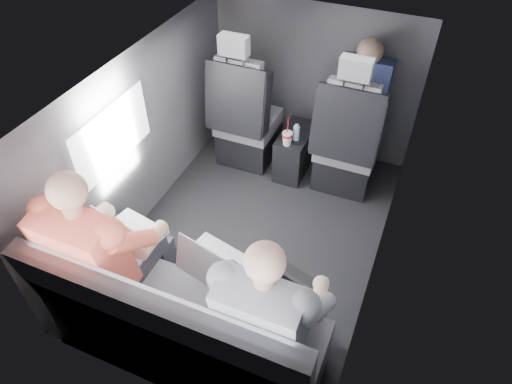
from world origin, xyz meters
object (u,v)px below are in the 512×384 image
at_px(rear_bench, 183,328).
at_px(center_console, 295,151).
at_px(front_seat_left, 246,123).
at_px(laptop_black, 281,284).
at_px(passenger_rear_left, 106,250).
at_px(passenger_front_right, 362,95).
at_px(soda_cup, 287,138).
at_px(passenger_rear_right, 271,312).
at_px(water_bottle, 296,133).
at_px(laptop_silver, 210,260).
at_px(front_seat_right, 347,148).
at_px(laptop_white, 126,234).

bearing_deg(rear_bench, center_console, 90.00).
bearing_deg(center_console, front_seat_left, -174.93).
height_order(center_console, laptop_black, laptop_black).
distance_m(passenger_rear_left, passenger_front_right, 2.28).
bearing_deg(passenger_rear_left, soda_cup, 73.44).
distance_m(laptop_black, passenger_rear_right, 0.19).
xyz_separation_m(water_bottle, passenger_rear_left, (-0.54, -1.75, 0.19)).
bearing_deg(soda_cup, laptop_silver, -87.24).
bearing_deg(front_seat_left, water_bottle, -7.01).
height_order(water_bottle, passenger_rear_left, passenger_rear_left).
height_order(rear_bench, passenger_rear_right, passenger_rear_right).
bearing_deg(passenger_rear_right, front_seat_right, 91.42).
xyz_separation_m(front_seat_left, laptop_silver, (0.51, -1.63, 0.23)).
bearing_deg(water_bottle, laptop_white, -108.22).
xyz_separation_m(front_seat_left, front_seat_right, (0.90, 0.00, 0.00)).
xyz_separation_m(front_seat_right, rear_bench, (-0.45, -1.90, -0.09)).
distance_m(soda_cup, passenger_rear_right, 1.75).
bearing_deg(laptop_black, passenger_rear_left, -169.26).
bearing_deg(laptop_black, passenger_rear_right, -85.47).
relative_size(front_seat_right, laptop_white, 3.17).
xyz_separation_m(laptop_black, passenger_rear_left, (-0.99, -0.19, 0.02)).
bearing_deg(laptop_silver, laptop_white, -177.85).
relative_size(passenger_rear_left, passenger_rear_right, 1.04).
height_order(soda_cup, passenger_rear_left, passenger_rear_left).
bearing_deg(center_console, laptop_silver, -88.07).
height_order(passenger_rear_left, passenger_rear_right, passenger_rear_left).
xyz_separation_m(center_console, soda_cup, (-0.02, -0.18, 0.26)).
distance_m(laptop_white, laptop_black, 0.97).
bearing_deg(passenger_rear_right, passenger_front_right, 90.95).
distance_m(center_console, laptop_white, 1.81).
distance_m(laptop_white, passenger_rear_left, 0.16).
bearing_deg(rear_bench, water_bottle, 89.00).
bearing_deg(laptop_silver, laptop_black, 0.88).
bearing_deg(laptop_black, soda_cup, 108.55).
distance_m(front_seat_left, passenger_rear_left, 1.83).
relative_size(front_seat_left, laptop_silver, 3.27).
relative_size(center_console, rear_bench, 0.30).
height_order(laptop_white, passenger_rear_right, passenger_rear_right).
bearing_deg(center_console, soda_cup, -94.70).
bearing_deg(laptop_black, passenger_front_right, 90.59).
bearing_deg(water_bottle, passenger_rear_left, -107.22).
bearing_deg(passenger_front_right, center_console, -154.66).
distance_m(laptop_white, passenger_front_right, 2.13).
relative_size(rear_bench, passenger_rear_left, 1.24).
xyz_separation_m(front_seat_left, rear_bench, (0.45, -1.90, -0.09)).
bearing_deg(front_seat_left, passenger_rear_left, -91.89).
xyz_separation_m(front_seat_right, laptop_silver, (-0.39, -1.63, 0.23)).
bearing_deg(laptop_white, front_seat_right, 60.27).
height_order(front_seat_right, center_console, front_seat_right).
bearing_deg(laptop_black, center_console, 106.12).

